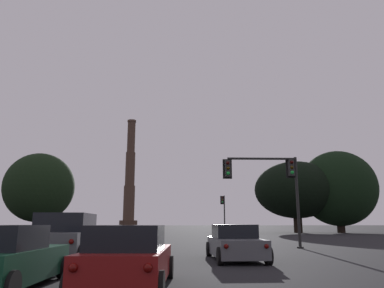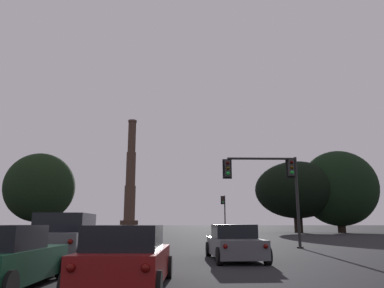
# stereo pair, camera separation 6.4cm
# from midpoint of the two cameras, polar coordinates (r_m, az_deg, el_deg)

# --- Properties ---
(hatchback_center_lane_second) EXTENTS (2.03, 4.15, 1.44)m
(hatchback_center_lane_second) POSITION_cam_midpoint_polar(r_m,az_deg,el_deg) (9.19, -9.73, -16.89)
(hatchback_center_lane_second) COLOR maroon
(hatchback_center_lane_second) RESTS_ON ground_plane
(sedan_right_lane_front) EXTENTS (2.12, 4.75, 1.43)m
(sedan_right_lane_front) POSITION_cam_midpoint_polar(r_m,az_deg,el_deg) (16.12, 6.56, -14.79)
(sedan_right_lane_front) COLOR #4C4F54
(sedan_right_lane_front) RESTS_ON ground_plane
(suv_left_lane_front) EXTENTS (2.32, 4.98, 1.86)m
(suv_left_lane_front) POSITION_cam_midpoint_polar(r_m,az_deg,el_deg) (15.76, -18.67, -13.49)
(suv_left_lane_front) COLOR #4C4F54
(suv_left_lane_front) RESTS_ON ground_plane
(hatchback_left_lane_second) EXTENTS (1.93, 4.12, 1.44)m
(hatchback_left_lane_second) POSITION_cam_midpoint_polar(r_m,az_deg,el_deg) (10.07, -26.69, -15.38)
(hatchback_left_lane_second) COLOR #0F3823
(hatchback_left_lane_second) RESTS_ON ground_plane
(traffic_light_far_right) EXTENTS (0.78, 0.50, 5.61)m
(traffic_light_far_right) POSITION_cam_midpoint_polar(r_m,az_deg,el_deg) (57.42, 4.92, -9.75)
(traffic_light_far_right) COLOR black
(traffic_light_far_right) RESTS_ON ground_plane
(traffic_light_overhead_right) EXTENTS (4.80, 0.50, 5.58)m
(traffic_light_overhead_right) POSITION_cam_midpoint_polar(r_m,az_deg,el_deg) (24.02, 12.13, -5.10)
(traffic_light_overhead_right) COLOR black
(traffic_light_overhead_right) RESTS_ON ground_plane
(smokestack) EXTENTS (6.39, 6.39, 39.42)m
(smokestack) POSITION_cam_midpoint_polar(r_m,az_deg,el_deg) (138.32, -9.37, -6.04)
(smokestack) COLOR #3C2B22
(smokestack) RESTS_ON ground_plane
(treeline_center_right) EXTENTS (13.34, 12.01, 11.39)m
(treeline_center_right) POSITION_cam_midpoint_polar(r_m,az_deg,el_deg) (63.34, 15.67, -6.74)
(treeline_center_right) COLOR black
(treeline_center_right) RESTS_ON ground_plane
(treeline_left_mid) EXTENTS (11.14, 10.02, 12.70)m
(treeline_left_mid) POSITION_cam_midpoint_polar(r_m,az_deg,el_deg) (65.60, -22.17, -6.14)
(treeline_left_mid) COLOR black
(treeline_left_mid) RESTS_ON ground_plane
(treeline_center_left) EXTENTS (12.32, 11.09, 13.08)m
(treeline_center_left) POSITION_cam_midpoint_polar(r_m,az_deg,el_deg) (65.28, 21.46, -6.28)
(treeline_center_left) COLOR black
(treeline_center_left) RESTS_ON ground_plane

